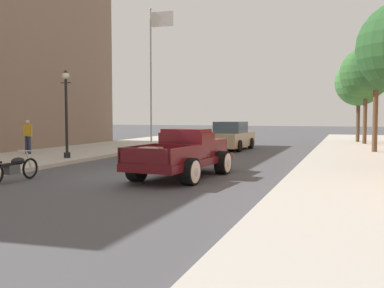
{
  "coord_description": "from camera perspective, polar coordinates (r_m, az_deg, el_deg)",
  "views": [
    {
      "loc": [
        6.31,
        -13.41,
        2.04
      ],
      "look_at": [
        1.02,
        1.64,
        1.0
      ],
      "focal_mm": 41.88,
      "sensor_mm": 36.0,
      "label": 1
    }
  ],
  "objects": [
    {
      "name": "ground_plane",
      "position": [
        14.96,
        -5.8,
        -4.13
      ],
      "size": [
        140.0,
        140.0,
        0.0
      ],
      "primitive_type": "plane",
      "color": "#47474C"
    },
    {
      "name": "sidewalk_right",
      "position": [
        13.59,
        23.2,
        -4.89
      ],
      "size": [
        5.5,
        64.0,
        0.15
      ],
      "primitive_type": "cube",
      "color": "#B7B2A8",
      "rests_on": "ground"
    },
    {
      "name": "hotrod_truck_maroon",
      "position": [
        14.76,
        -0.82,
        -1.27
      ],
      "size": [
        2.48,
        5.04,
        1.58
      ],
      "color": "#510F14",
      "rests_on": "ground"
    },
    {
      "name": "motorcycle_parked",
      "position": [
        14.67,
        -21.82,
        -2.8
      ],
      "size": [
        0.62,
        2.12,
        0.93
      ],
      "color": "black",
      "rests_on": "ground"
    },
    {
      "name": "car_background_tan",
      "position": [
        26.15,
        5.03,
        0.92
      ],
      "size": [
        2.03,
        4.38,
        1.65
      ],
      "color": "tan",
      "rests_on": "ground"
    },
    {
      "name": "pedestrian_sidewalk_left",
      "position": [
        23.11,
        -20.19,
        1.13
      ],
      "size": [
        0.53,
        0.22,
        1.65
      ],
      "color": "#232847",
      "rests_on": "sidewalk_left"
    },
    {
      "name": "street_lamp_near",
      "position": [
        20.4,
        -15.72,
        4.56
      ],
      "size": [
        0.5,
        0.32,
        3.85
      ],
      "color": "black",
      "rests_on": "sidewalk_left"
    },
    {
      "name": "flagpole",
      "position": [
        31.18,
        -4.88,
        10.58
      ],
      "size": [
        1.74,
        0.16,
        9.16
      ],
      "color": "#B2B2B7",
      "rests_on": "sidewalk_left"
    },
    {
      "name": "street_tree_second",
      "position": [
        24.87,
        22.45,
        9.15
      ],
      "size": [
        2.53,
        2.53,
        5.66
      ],
      "color": "brown",
      "rests_on": "sidewalk_right"
    },
    {
      "name": "street_tree_third",
      "position": [
        31.55,
        21.29,
        8.39
      ],
      "size": [
        3.34,
        3.34,
        6.28
      ],
      "color": "brown",
      "rests_on": "sidewalk_right"
    },
    {
      "name": "street_tree_farthest",
      "position": [
        33.7,
        20.48,
        7.34
      ],
      "size": [
        3.29,
        3.29,
        5.81
      ],
      "color": "brown",
      "rests_on": "sidewalk_right"
    }
  ]
}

